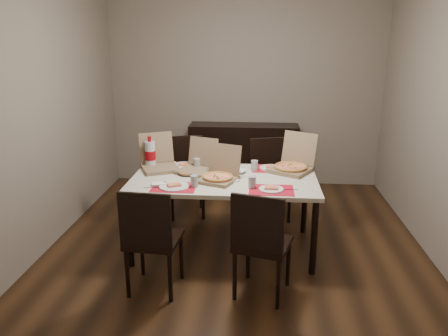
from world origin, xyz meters
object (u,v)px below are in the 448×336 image
(dining_table, at_px, (224,184))
(chair_near_right, at_px, (261,241))
(chair_near_left, at_px, (151,237))
(soda_bottle, at_px, (150,155))
(chair_far_right, at_px, (269,175))
(sideboard, at_px, (243,156))
(chair_far_left, at_px, (186,172))
(pizza_box_center, at_px, (219,175))
(dip_bowl, at_px, (239,171))

(dining_table, distance_m, chair_near_right, 0.94)
(chair_near_left, relative_size, soda_bottle, 2.77)
(chair_near_left, xyz_separation_m, chair_far_right, (0.98, 1.73, 0.00))
(chair_far_right, xyz_separation_m, soda_bottle, (-1.25, -0.60, 0.38))
(dining_table, distance_m, chair_near_left, 1.02)
(dining_table, bearing_deg, soda_bottle, 160.48)
(chair_near_left, xyz_separation_m, chair_near_right, (0.89, 0.00, 0.00))
(sideboard, xyz_separation_m, chair_near_left, (-0.65, -2.76, 0.06))
(sideboard, relative_size, chair_far_left, 1.61)
(dining_table, xyz_separation_m, pizza_box_center, (-0.04, -0.09, 0.12))
(chair_near_right, relative_size, soda_bottle, 2.77)
(chair_far_right, bearing_deg, soda_bottle, -154.56)
(chair_near_right, height_order, pizza_box_center, pizza_box_center)
(chair_near_left, bearing_deg, sideboard, 76.83)
(chair_near_right, height_order, chair_far_right, same)
(dining_table, height_order, chair_far_right, chair_far_right)
(chair_near_left, height_order, dip_bowl, chair_near_left)
(sideboard, bearing_deg, pizza_box_center, -94.53)
(chair_near_left, height_order, chair_far_right, same)
(dining_table, xyz_separation_m, chair_near_right, (0.36, -0.85, -0.17))
(chair_near_left, relative_size, chair_far_left, 1.00)
(chair_far_left, xyz_separation_m, pizza_box_center, (0.49, -0.99, 0.29))
(sideboard, height_order, chair_near_left, chair_near_left)
(chair_far_right, height_order, pizza_box_center, pizza_box_center)
(chair_near_left, relative_size, dip_bowl, 7.12)
(sideboard, relative_size, dip_bowl, 11.48)
(dining_table, relative_size, dip_bowl, 13.77)
(chair_near_left, bearing_deg, chair_near_right, 0.12)
(pizza_box_center, xyz_separation_m, soda_bottle, (-0.76, 0.37, 0.09))
(chair_near_left, xyz_separation_m, dip_bowl, (0.67, 1.03, 0.25))
(chair_near_left, relative_size, chair_near_right, 1.00)
(sideboard, distance_m, chair_far_right, 1.09)
(dining_table, bearing_deg, chair_far_left, 120.37)
(dining_table, bearing_deg, chair_near_right, -66.94)
(dip_bowl, xyz_separation_m, soda_bottle, (-0.94, 0.11, 0.13))
(chair_near_right, height_order, soda_bottle, soda_bottle)
(chair_far_right, xyz_separation_m, pizza_box_center, (-0.50, -0.96, 0.29))
(sideboard, height_order, soda_bottle, soda_bottle)
(chair_near_right, relative_size, pizza_box_center, 2.06)
(chair_far_left, height_order, soda_bottle, soda_bottle)
(sideboard, relative_size, pizza_box_center, 3.32)
(sideboard, height_order, dining_table, sideboard)
(sideboard, xyz_separation_m, dip_bowl, (0.02, -1.74, 0.32))
(sideboard, distance_m, dip_bowl, 1.76)
(soda_bottle, bearing_deg, chair_near_left, -76.77)
(sideboard, bearing_deg, dining_table, -93.59)
(chair_near_left, bearing_deg, chair_far_right, 60.38)
(chair_far_left, height_order, pizza_box_center, pizza_box_center)
(chair_near_left, distance_m, soda_bottle, 1.23)
(chair_near_right, distance_m, soda_bottle, 1.66)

